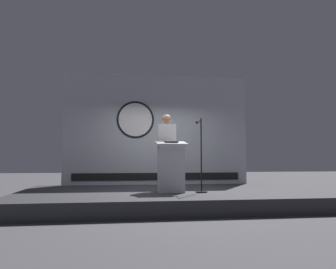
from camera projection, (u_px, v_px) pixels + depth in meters
ground_plane at (168, 204)px, 7.51m from camera, size 40.00×40.00×0.00m
stage_platform at (168, 197)px, 7.52m from camera, size 6.40×4.00×0.30m
banner_display at (157, 130)px, 9.46m from camera, size 5.12×0.12×3.05m
podium at (171, 167)px, 7.07m from camera, size 0.64×0.50×1.08m
speaker_person at (167, 151)px, 7.57m from camera, size 0.40×0.26×1.69m
microphone_stand at (201, 166)px, 7.07m from camera, size 0.24×0.52×1.55m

